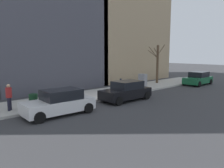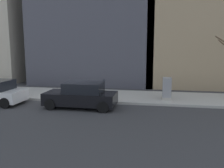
# 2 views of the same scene
# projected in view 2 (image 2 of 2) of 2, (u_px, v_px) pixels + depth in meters

# --- Properties ---
(ground_plane) EXTENTS (120.00, 120.00, 0.00)m
(ground_plane) POSITION_uv_depth(u_px,v_px,m) (68.00, 102.00, 16.19)
(ground_plane) COLOR #38383A
(sidewalk) EXTENTS (4.00, 36.00, 0.15)m
(sidewalk) POSITION_uv_depth(u_px,v_px,m) (78.00, 95.00, 18.13)
(sidewalk) COLOR #B2AFA8
(sidewalk) RESTS_ON ground
(parked_car_black) EXTENTS (1.96, 4.22, 1.52)m
(parked_car_black) POSITION_uv_depth(u_px,v_px,m) (81.00, 95.00, 14.71)
(parked_car_black) COLOR black
(parked_car_black) RESTS_ON ground
(parking_meter) EXTENTS (0.14, 0.10, 1.35)m
(parking_meter) POSITION_uv_depth(u_px,v_px,m) (104.00, 87.00, 16.08)
(parking_meter) COLOR slate
(parking_meter) RESTS_ON sidewalk
(utility_box) EXTENTS (0.83, 0.61, 1.43)m
(utility_box) POSITION_uv_depth(u_px,v_px,m) (167.00, 89.00, 16.23)
(utility_box) COLOR #A8A399
(utility_box) RESTS_ON sidewalk
(trash_bin) EXTENTS (0.56, 0.56, 0.90)m
(trash_bin) POSITION_uv_depth(u_px,v_px,m) (2.00, 88.00, 17.89)
(trash_bin) COLOR #14381E
(trash_bin) RESTS_ON sidewalk
(office_tower_left) EXTENTS (12.76, 12.76, 15.70)m
(office_tower_left) POSITION_uv_depth(u_px,v_px,m) (216.00, 1.00, 24.53)
(office_tower_left) COLOR tan
(office_tower_left) RESTS_ON ground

